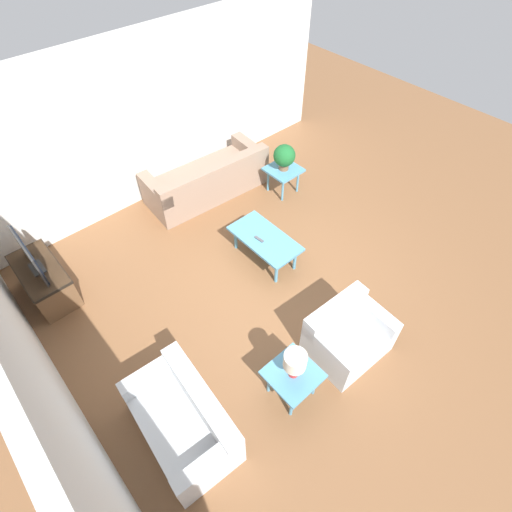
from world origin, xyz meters
The scene contains 14 objects.
ground_plane centered at (0.00, 0.00, 0.00)m, with size 14.00×14.00×0.00m, color brown.
wall_back centered at (0.00, 3.06, 1.35)m, with size 7.20×0.12×2.70m.
wall_right centered at (3.06, 0.00, 1.35)m, with size 0.12×7.20×2.70m.
sofa centered at (2.34, -0.51, 0.28)m, with size 1.03×2.20×0.74m.
armchair centered at (-1.31, 0.08, 0.28)m, with size 0.81×0.98×0.69m.
loveseat centered at (-0.82, 2.19, 0.28)m, with size 1.37×0.86×0.69m.
coffee_table centered at (0.51, -0.21, 0.39)m, with size 1.11×0.58×0.44m.
side_table_plant centered at (1.51, -1.56, 0.41)m, with size 0.55×0.55×0.48m.
side_table_lamp centered at (-1.28, 1.01, 0.41)m, with size 0.55×0.55×0.48m.
tv_stand_chest centered at (2.06, 2.55, 0.28)m, with size 1.06×0.52×0.53m.
television centered at (2.06, 2.55, 0.79)m, with size 0.84×0.16×0.52m.
potted_plant centered at (1.51, -1.56, 0.74)m, with size 0.38×0.38×0.46m.
table_lamp centered at (-1.28, 1.01, 0.75)m, with size 0.25×0.25×0.41m.
remote_control centered at (0.54, -0.12, 0.45)m, with size 0.16×0.06×0.02m.
Camera 1 is at (-2.48, 2.63, 4.67)m, focal length 28.00 mm.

